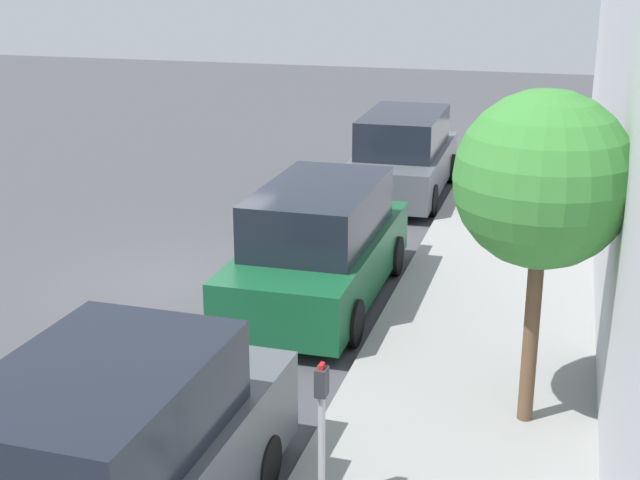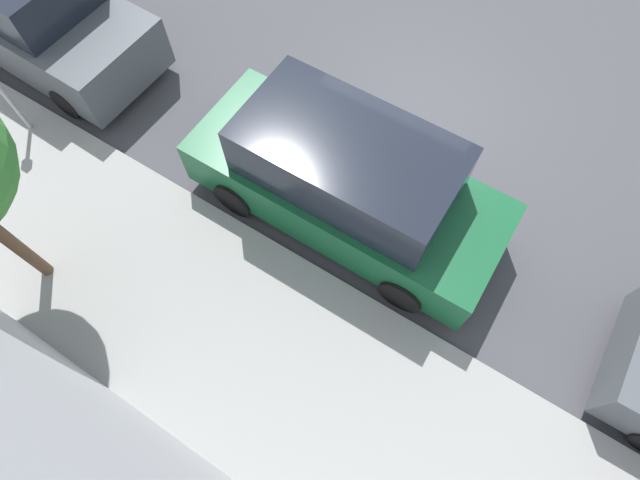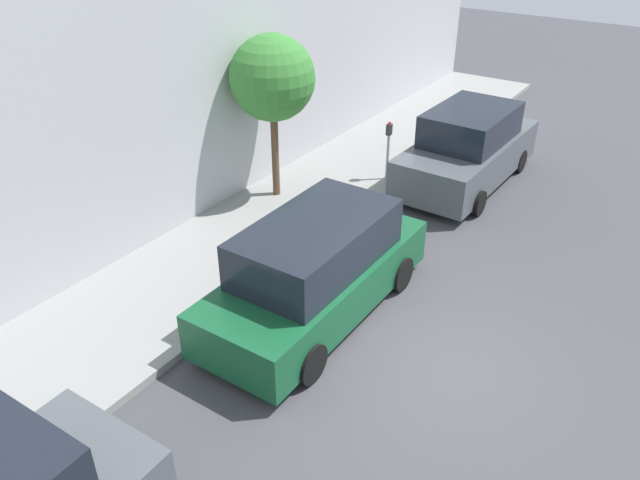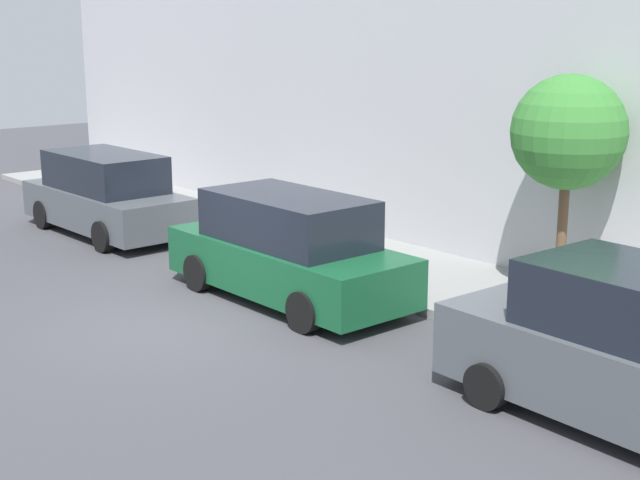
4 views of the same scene
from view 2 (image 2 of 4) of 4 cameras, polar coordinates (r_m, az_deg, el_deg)
The scene contains 5 objects.
ground_plane at distance 9.57m, azimuth 10.61°, elevation 13.66°, with size 60.00×60.00×0.00m, color #424247.
sidewalk at distance 7.45m, azimuth -7.71°, elevation -12.03°, with size 3.09×32.00×0.15m.
parked_suv_nearest at distance 11.26m, azimuth -30.30°, elevation 21.78°, with size 2.08×4.85×1.98m.
parked_minivan_second at distance 7.52m, azimuth 3.03°, elevation 6.79°, with size 2.02×4.91×1.90m.
parking_meter_near at distance 9.83m, azimuth -32.69°, elevation 14.22°, with size 0.11×0.15×1.52m.
Camera 2 is at (5.99, 1.75, 7.26)m, focal length 28.00 mm.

